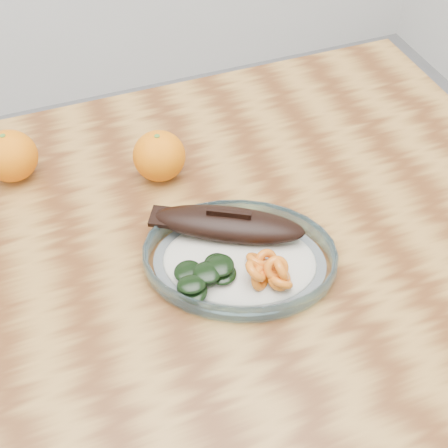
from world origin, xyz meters
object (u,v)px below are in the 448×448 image
at_px(plated_meal, 239,256).
at_px(orange_left, 10,156).
at_px(orange_right, 159,156).
at_px(dining_table, 163,308).

xyz_separation_m(plated_meal, orange_left, (-0.26, 0.28, 0.02)).
bearing_deg(plated_meal, orange_left, 156.69).
height_order(orange_left, orange_right, orange_left).
bearing_deg(orange_left, plated_meal, -47.20).
bearing_deg(dining_table, orange_right, 72.01).
height_order(plated_meal, orange_right, orange_right).
relative_size(dining_table, plated_meal, 1.96).
bearing_deg(orange_left, dining_table, -57.94).
xyz_separation_m(dining_table, plated_meal, (0.11, -0.03, 0.12)).
height_order(dining_table, orange_right, orange_right).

